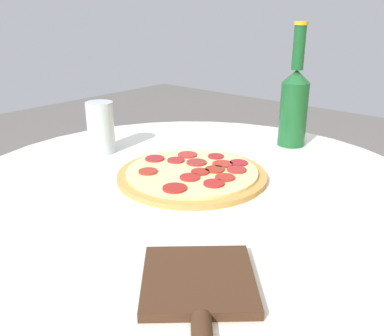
# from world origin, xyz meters

# --- Properties ---
(table) EXTENTS (0.90, 0.90, 0.78)m
(table) POSITION_xyz_m (0.00, 0.00, 0.58)
(table) COLOR silver
(table) RESTS_ON ground_plane
(pizza) EXTENTS (0.29, 0.29, 0.02)m
(pizza) POSITION_xyz_m (-0.02, -0.01, 0.79)
(pizza) COLOR #C68E47
(pizza) RESTS_ON table
(beer_bottle) EXTENTS (0.06, 0.06, 0.28)m
(beer_bottle) POSITION_xyz_m (-0.33, 0.03, 0.88)
(beer_bottle) COLOR #195628
(beer_bottle) RESTS_ON table
(pizza_paddle) EXTENTS (0.25, 0.24, 0.02)m
(pizza_paddle) POSITION_xyz_m (0.26, 0.24, 0.78)
(pizza_paddle) COLOR #422819
(pizza_paddle) RESTS_ON table
(drinking_glass) EXTENTS (0.06, 0.06, 0.11)m
(drinking_glass) POSITION_xyz_m (0.00, -0.27, 0.84)
(drinking_glass) COLOR silver
(drinking_glass) RESTS_ON table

